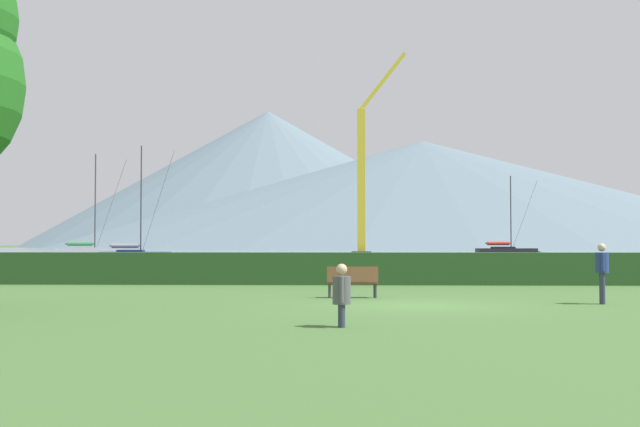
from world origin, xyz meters
TOP-DOWN VIEW (x-y plane):
  - ground_plane at (0.00, 0.00)m, footprint 1000.00×1000.00m
  - harbor_water at (0.00, 137.00)m, footprint 320.00×246.00m
  - hedge_line at (0.00, 11.00)m, footprint 80.00×1.20m
  - sailboat_slip_1 at (16.13, 72.04)m, footprint 7.78×2.81m
  - sailboat_slip_2 at (-28.03, 59.91)m, footprint 7.58×3.92m
  - sailboat_slip_3 at (-19.83, 46.48)m, footprint 6.81×2.48m
  - park_bench_near_path at (-1.77, 3.04)m, footprint 1.56×0.53m
  - person_seated_viewer at (-2.02, -5.55)m, footprint 0.36×0.57m
  - person_standing_walker at (5.02, 0.78)m, footprint 0.36×0.56m
  - dock_crane at (-0.45, 62.33)m, footprint 5.67×2.00m
  - distant_hill_west_ridge at (-37.75, 336.61)m, footprint 207.46×207.46m
  - distant_hill_central_peak at (27.06, 298.23)m, footprint 280.99×280.99m

SIDE VIEW (x-z plane):
  - ground_plane at x=0.00m, z-range 0.00..0.00m
  - harbor_water at x=0.00m, z-range 0.00..0.00m
  - park_bench_near_path at x=-1.77m, z-range 0.05..1.00m
  - sailboat_slip_3 at x=-19.83m, z-range -4.37..5.52m
  - sailboat_slip_2 at x=-28.03m, z-range -4.72..5.98m
  - sailboat_slip_1 at x=16.13m, z-range -4.03..5.30m
  - hedge_line at x=0.00m, z-range 0.00..1.28m
  - person_seated_viewer at x=-2.02m, z-range 0.06..1.31m
  - person_standing_walker at x=5.02m, z-range 0.15..1.80m
  - dock_crane at x=-0.45m, z-range -3.67..17.74m
  - distant_hill_central_peak at x=27.06m, z-range 0.00..41.56m
  - distant_hill_west_ridge at x=-37.75m, z-range 0.00..59.92m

